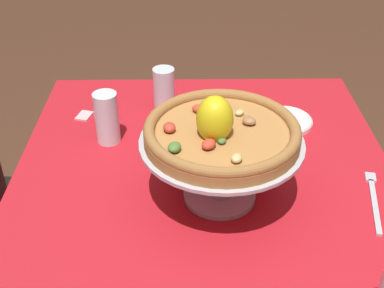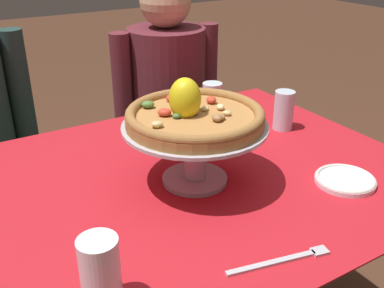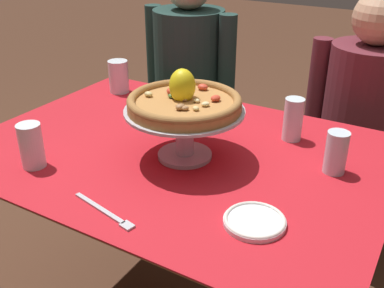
{
  "view_description": "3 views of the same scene",
  "coord_description": "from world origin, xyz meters",
  "px_view_note": "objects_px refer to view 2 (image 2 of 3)",
  "views": [
    {
      "loc": [
        -0.83,
        0.04,
        1.49
      ],
      "look_at": [
        0.09,
        0.03,
        0.87
      ],
      "focal_mm": 47.29,
      "sensor_mm": 36.0,
      "label": 1
    },
    {
      "loc": [
        -0.46,
        -0.86,
        1.32
      ],
      "look_at": [
        0.08,
        0.03,
        0.82
      ],
      "focal_mm": 42.22,
      "sensor_mm": 36.0,
      "label": 2
    },
    {
      "loc": [
        0.67,
        -1.04,
        1.39
      ],
      "look_at": [
        0.05,
        -0.0,
        0.79
      ],
      "focal_mm": 42.22,
      "sensor_mm": 36.0,
      "label": 3
    }
  ],
  "objects_px": {
    "water_glass_front_left": "(101,277)",
    "dinner_fork": "(284,260)",
    "water_glass_side_right": "(283,112)",
    "pizza_stand": "(195,143)",
    "side_plate": "(345,180)",
    "sugar_packet": "(228,108)",
    "water_glass_back_right": "(212,107)",
    "diner_right": "(168,120)",
    "pizza": "(194,115)"
  },
  "relations": [
    {
      "from": "pizza",
      "to": "side_plate",
      "type": "relative_size",
      "value": 2.2
    },
    {
      "from": "pizza_stand",
      "to": "water_glass_side_right",
      "type": "xyz_separation_m",
      "value": [
        0.4,
        0.14,
        -0.05
      ]
    },
    {
      "from": "dinner_fork",
      "to": "water_glass_front_left",
      "type": "bearing_deg",
      "value": 166.88
    },
    {
      "from": "pizza_stand",
      "to": "pizza",
      "type": "bearing_deg",
      "value": 130.37
    },
    {
      "from": "pizza",
      "to": "water_glass_back_right",
      "type": "relative_size",
      "value": 2.35
    },
    {
      "from": "diner_right",
      "to": "side_plate",
      "type": "bearing_deg",
      "value": -92.68
    },
    {
      "from": "water_glass_front_left",
      "to": "sugar_packet",
      "type": "height_order",
      "value": "water_glass_front_left"
    },
    {
      "from": "water_glass_side_right",
      "to": "sugar_packet",
      "type": "height_order",
      "value": "water_glass_side_right"
    },
    {
      "from": "side_plate",
      "to": "diner_right",
      "type": "bearing_deg",
      "value": 87.32
    },
    {
      "from": "side_plate",
      "to": "pizza_stand",
      "type": "bearing_deg",
      "value": 147.3
    },
    {
      "from": "dinner_fork",
      "to": "sugar_packet",
      "type": "distance_m",
      "value": 0.79
    },
    {
      "from": "pizza",
      "to": "dinner_fork",
      "type": "relative_size",
      "value": 1.53
    },
    {
      "from": "water_glass_front_left",
      "to": "water_glass_side_right",
      "type": "bearing_deg",
      "value": 28.32
    },
    {
      "from": "dinner_fork",
      "to": "water_glass_back_right",
      "type": "bearing_deg",
      "value": 68.38
    },
    {
      "from": "water_glass_back_right",
      "to": "sugar_packet",
      "type": "height_order",
      "value": "water_glass_back_right"
    },
    {
      "from": "pizza_stand",
      "to": "dinner_fork",
      "type": "relative_size",
      "value": 1.63
    },
    {
      "from": "dinner_fork",
      "to": "water_glass_side_right",
      "type": "bearing_deg",
      "value": 48.94
    },
    {
      "from": "water_glass_side_right",
      "to": "dinner_fork",
      "type": "distance_m",
      "value": 0.64
    },
    {
      "from": "pizza",
      "to": "water_glass_back_right",
      "type": "xyz_separation_m",
      "value": [
        0.23,
        0.27,
        -0.12
      ]
    },
    {
      "from": "water_glass_front_left",
      "to": "side_plate",
      "type": "relative_size",
      "value": 0.88
    },
    {
      "from": "water_glass_front_left",
      "to": "dinner_fork",
      "type": "relative_size",
      "value": 0.62
    },
    {
      "from": "water_glass_side_right",
      "to": "pizza_stand",
      "type": "bearing_deg",
      "value": -161.45
    },
    {
      "from": "side_plate",
      "to": "dinner_fork",
      "type": "height_order",
      "value": "side_plate"
    },
    {
      "from": "side_plate",
      "to": "water_glass_side_right",
      "type": "bearing_deg",
      "value": 74.46
    },
    {
      "from": "water_glass_side_right",
      "to": "dinner_fork",
      "type": "height_order",
      "value": "water_glass_side_right"
    },
    {
      "from": "water_glass_front_left",
      "to": "water_glass_side_right",
      "type": "relative_size",
      "value": 1.07
    },
    {
      "from": "water_glass_front_left",
      "to": "diner_right",
      "type": "distance_m",
      "value": 1.31
    },
    {
      "from": "pizza_stand",
      "to": "water_glass_front_left",
      "type": "distance_m",
      "value": 0.44
    },
    {
      "from": "pizza",
      "to": "water_glass_side_right",
      "type": "relative_size",
      "value": 2.66
    },
    {
      "from": "pizza",
      "to": "dinner_fork",
      "type": "distance_m",
      "value": 0.39
    },
    {
      "from": "sugar_packet",
      "to": "water_glass_back_right",
      "type": "bearing_deg",
      "value": -145.32
    },
    {
      "from": "water_glass_back_right",
      "to": "diner_right",
      "type": "relative_size",
      "value": 0.12
    },
    {
      "from": "side_plate",
      "to": "dinner_fork",
      "type": "distance_m",
      "value": 0.35
    },
    {
      "from": "water_glass_back_right",
      "to": "side_plate",
      "type": "height_order",
      "value": "water_glass_back_right"
    },
    {
      "from": "pizza_stand",
      "to": "diner_right",
      "type": "xyz_separation_m",
      "value": [
        0.36,
        0.81,
        -0.3
      ]
    },
    {
      "from": "pizza",
      "to": "sugar_packet",
      "type": "height_order",
      "value": "pizza"
    },
    {
      "from": "pizza_stand",
      "to": "diner_right",
      "type": "distance_m",
      "value": 0.94
    },
    {
      "from": "pizza_stand",
      "to": "water_glass_back_right",
      "type": "bearing_deg",
      "value": 49.82
    },
    {
      "from": "pizza",
      "to": "side_plate",
      "type": "distance_m",
      "value": 0.41
    },
    {
      "from": "pizza",
      "to": "diner_right",
      "type": "distance_m",
      "value": 0.96
    },
    {
      "from": "side_plate",
      "to": "water_glass_back_right",
      "type": "bearing_deg",
      "value": 99.42
    },
    {
      "from": "water_glass_front_left",
      "to": "diner_right",
      "type": "bearing_deg",
      "value": 56.91
    },
    {
      "from": "water_glass_front_left",
      "to": "water_glass_back_right",
      "type": "xyz_separation_m",
      "value": [
        0.57,
        0.54,
        0.0
      ]
    },
    {
      "from": "pizza_stand",
      "to": "water_glass_back_right",
      "type": "relative_size",
      "value": 2.51
    },
    {
      "from": "pizza_stand",
      "to": "diner_right",
      "type": "bearing_deg",
      "value": 66.08
    },
    {
      "from": "pizza_stand",
      "to": "side_plate",
      "type": "relative_size",
      "value": 2.35
    },
    {
      "from": "side_plate",
      "to": "water_glass_front_left",
      "type": "bearing_deg",
      "value": -174.18
    },
    {
      "from": "water_glass_front_left",
      "to": "diner_right",
      "type": "height_order",
      "value": "diner_right"
    },
    {
      "from": "pizza_stand",
      "to": "water_glass_front_left",
      "type": "relative_size",
      "value": 2.66
    },
    {
      "from": "water_glass_front_left",
      "to": "water_glass_side_right",
      "type": "xyz_separation_m",
      "value": [
        0.75,
        0.4,
        -0.0
      ]
    }
  ]
}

